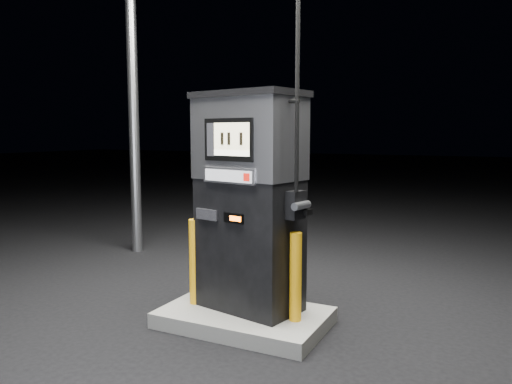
% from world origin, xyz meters
% --- Properties ---
extents(ground, '(80.00, 80.00, 0.00)m').
position_xyz_m(ground, '(0.00, 0.00, 0.00)').
color(ground, black).
rests_on(ground, ground).
extents(pump_island, '(1.60, 1.00, 0.15)m').
position_xyz_m(pump_island, '(0.00, 0.00, 0.07)').
color(pump_island, slate).
rests_on(pump_island, ground).
extents(fuel_dispenser, '(1.23, 0.84, 4.43)m').
position_xyz_m(fuel_dispenser, '(0.01, 0.10, 1.25)').
color(fuel_dispenser, black).
rests_on(fuel_dispenser, pump_island).
extents(bollard_left, '(0.15, 0.15, 0.87)m').
position_xyz_m(bollard_left, '(-0.55, -0.04, 0.59)').
color(bollard_left, '#FCAB0E').
rests_on(bollard_left, pump_island).
extents(bollard_right, '(0.12, 0.12, 0.84)m').
position_xyz_m(bollard_right, '(0.55, -0.02, 0.57)').
color(bollard_right, '#FCAB0E').
rests_on(bollard_right, pump_island).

